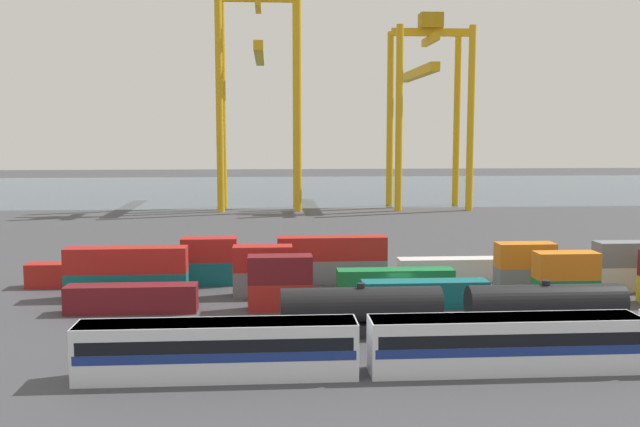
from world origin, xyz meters
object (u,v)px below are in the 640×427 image
shipping_container_10 (127,285)px  shipping_container_15 (524,280)px  shipping_container_0 (132,299)px  gantry_crane_central (427,91)px  passenger_train (504,341)px  shipping_container_12 (263,283)px  gantry_crane_west (259,73)px  shipping_container_20 (84,275)px  shipping_container_25 (451,270)px

shipping_container_10 → shipping_container_15: same height
shipping_container_10 → shipping_container_0: bearing=-75.2°
gantry_crane_central → shipping_container_15: bearing=-95.3°
passenger_train → shipping_container_15: passenger_train is taller
shipping_container_12 → shipping_container_0: bearing=-153.9°
shipping_container_0 → shipping_container_10: bearing=104.8°
shipping_container_10 → gantry_crane_west: gantry_crane_west is taller
passenger_train → gantry_crane_west: bearing=99.5°
passenger_train → shipping_container_15: size_ratio=9.79×
gantry_crane_west → gantry_crane_central: (36.77, 0.10, -3.52)m
shipping_container_20 → gantry_crane_west: size_ratio=0.25×
shipping_container_10 → shipping_container_20: size_ratio=1.00×
shipping_container_15 → shipping_container_12: bearing=180.0°
shipping_container_10 → shipping_container_12: same height
shipping_container_10 → gantry_crane_central: gantry_crane_central is taller
shipping_container_15 → shipping_container_20: (-46.85, 5.94, 0.00)m
gantry_crane_west → passenger_train: bearing=-80.5°
shipping_container_12 → gantry_crane_west: size_ratio=0.12×
shipping_container_15 → gantry_crane_west: gantry_crane_west is taller
shipping_container_0 → shipping_container_20: 13.94m
shipping_container_15 → shipping_container_25: 8.64m
shipping_container_0 → shipping_container_12: bearing=26.1°
passenger_train → shipping_container_12: 29.98m
shipping_container_12 → shipping_container_20: same height
passenger_train → gantry_crane_west: size_ratio=1.22×
shipping_container_20 → shipping_container_25: same height
shipping_container_0 → gantry_crane_central: bearing=62.6°
gantry_crane_west → shipping_container_12: bearing=-89.1°
shipping_container_0 → shipping_container_10: size_ratio=1.00×
shipping_container_25 → gantry_crane_central: (14.28, 79.89, 24.35)m
gantry_crane_central → gantry_crane_west: bearing=-179.8°
shipping_container_0 → shipping_container_15: 40.00m
shipping_container_25 → gantry_crane_central: bearing=79.9°
gantry_crane_central → shipping_container_0: bearing=-117.4°
shipping_container_10 → shipping_container_20: bearing=134.0°
shipping_container_15 → gantry_crane_west: 94.62m
shipping_container_12 → gantry_crane_west: bearing=90.9°
shipping_container_0 → gantry_crane_west: (10.80, 91.67, 27.87)m
passenger_train → gantry_crane_central: gantry_crane_central is taller
shipping_container_15 → gantry_crane_west: size_ratio=0.12×
passenger_train → shipping_container_12: (-17.14, 24.59, -0.84)m
shipping_container_0 → gantry_crane_central: (47.56, 91.77, 24.35)m
shipping_container_0 → gantry_crane_west: bearing=83.3°
shipping_container_15 → gantry_crane_west: bearing=108.5°
shipping_container_10 → gantry_crane_central: size_ratio=0.29×
shipping_container_10 → gantry_crane_west: bearing=81.8°
shipping_container_0 → shipping_container_20: bearing=121.6°
shipping_container_20 → gantry_crane_west: gantry_crane_west is taller
shipping_container_20 → shipping_container_25: size_ratio=1.00×
shipping_container_25 → shipping_container_12: bearing=-164.3°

